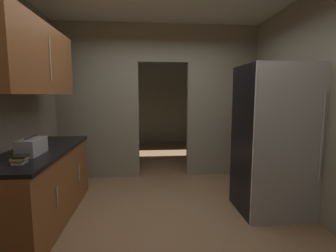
{
  "coord_description": "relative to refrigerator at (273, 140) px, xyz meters",
  "views": [
    {
      "loc": [
        -0.22,
        -2.84,
        1.52
      ],
      "look_at": [
        0.07,
        0.52,
        1.1
      ],
      "focal_mm": 26.46,
      "sensor_mm": 36.0,
      "label": 1
    }
  ],
  "objects": [
    {
      "name": "ground",
      "position": [
        -1.4,
        -0.15,
        -0.94
      ],
      "size": [
        20.0,
        20.0,
        0.0
      ],
      "primitive_type": "plane",
      "color": "#93704C"
    },
    {
      "name": "refrigerator",
      "position": [
        0.0,
        0.0,
        0.0
      ],
      "size": [
        0.86,
        0.76,
        1.89
      ],
      "color": "black",
      "rests_on": "ground"
    },
    {
      "name": "adjoining_room_shell",
      "position": [
        -1.4,
        3.82,
        0.45
      ],
      "size": [
        3.63,
        3.31,
        2.78
      ],
      "color": "gray",
      "rests_on": "ground"
    },
    {
      "name": "lower_cabinet_run",
      "position": [
        -2.88,
        0.0,
        -0.5
      ],
      "size": [
        0.66,
        1.93,
        0.88
      ],
      "color": "brown",
      "rests_on": "ground"
    },
    {
      "name": "kitchen_partition",
      "position": [
        -1.42,
        1.61,
        0.52
      ],
      "size": [
        3.63,
        0.12,
        2.78
      ],
      "color": "gray",
      "rests_on": "ground"
    },
    {
      "name": "upper_cabinet_counterside",
      "position": [
        -2.88,
        0.0,
        0.98
      ],
      "size": [
        0.36,
        1.73,
        0.8
      ],
      "color": "brown"
    },
    {
      "name": "book_stack",
      "position": [
        -2.81,
        -0.62,
        -0.02
      ],
      "size": [
        0.14,
        0.15,
        0.08
      ],
      "color": "beige",
      "rests_on": "lower_cabinet_run"
    },
    {
      "name": "boombox",
      "position": [
        -2.85,
        -0.25,
        0.02
      ],
      "size": [
        0.2,
        0.38,
        0.2
      ],
      "color": "#B2B2B7",
      "rests_on": "lower_cabinet_run"
    }
  ]
}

